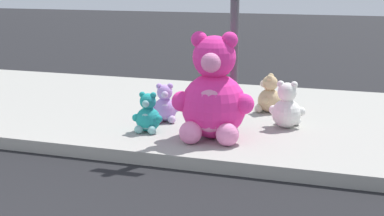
{
  "coord_description": "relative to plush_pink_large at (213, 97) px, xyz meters",
  "views": [
    {
      "loc": [
        2.9,
        -2.62,
        2.04
      ],
      "look_at": [
        0.72,
        3.6,
        0.55
      ],
      "focal_mm": 54.65,
      "sensor_mm": 36.0,
      "label": 1
    }
  ],
  "objects": [
    {
      "name": "plush_white",
      "position": [
        0.73,
        0.81,
        -0.27
      ],
      "size": [
        0.47,
        0.41,
        0.6
      ],
      "color": "white",
      "rests_on": "sidewalk"
    },
    {
      "name": "plush_pink_large",
      "position": [
        0.0,
        0.0,
        0.0
      ],
      "size": [
        0.97,
        0.88,
        1.27
      ],
      "color": "#F22D93",
      "rests_on": "sidewalk"
    },
    {
      "name": "plush_teal",
      "position": [
        -0.85,
        0.02,
        -0.31
      ],
      "size": [
        0.39,
        0.35,
        0.5
      ],
      "color": "teal",
      "rests_on": "sidewalk"
    },
    {
      "name": "plush_tan",
      "position": [
        0.33,
        1.59,
        -0.29
      ],
      "size": [
        0.37,
        0.42,
        0.55
      ],
      "color": "tan",
      "rests_on": "sidewalk"
    },
    {
      "name": "plush_lavender",
      "position": [
        -0.85,
        0.58,
        -0.3
      ],
      "size": [
        0.37,
        0.37,
        0.51
      ],
      "color": "#B28CD8",
      "rests_on": "sidewalk"
    },
    {
      "name": "sidewalk",
      "position": [
        -0.92,
        1.39,
        -0.58
      ],
      "size": [
        28.0,
        4.4,
        0.15
      ],
      "primitive_type": "cube",
      "color": "#9E9B93",
      "rests_on": "ground_plane"
    }
  ]
}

